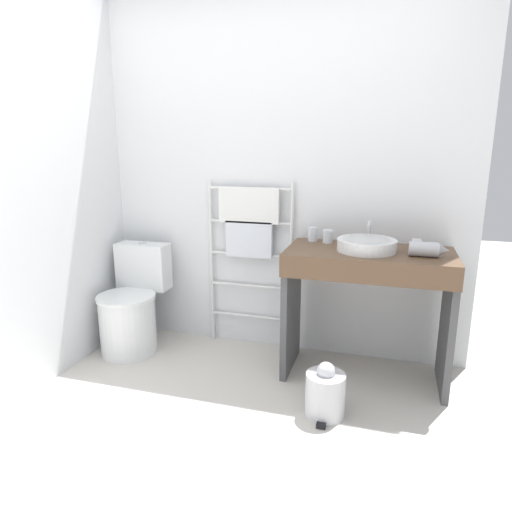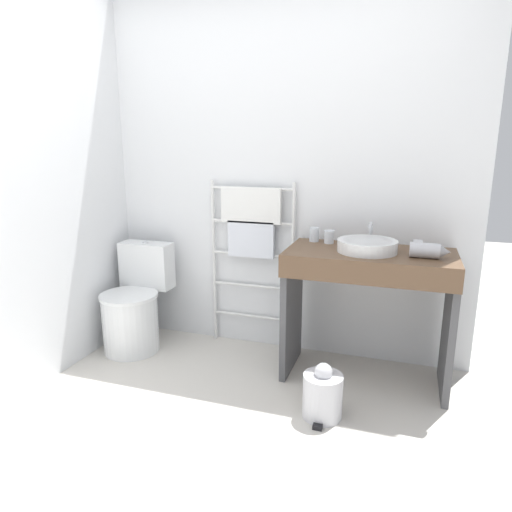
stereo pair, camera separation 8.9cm
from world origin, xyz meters
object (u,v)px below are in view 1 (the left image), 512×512
at_px(cup_near_wall, 313,234).
at_px(cup_near_edge, 328,236).
at_px(hair_dryer, 426,249).
at_px(sink_basin, 367,245).
at_px(toilet, 132,309).
at_px(towel_radiator, 249,232).
at_px(trash_bin, 325,393).

height_order(cup_near_wall, cup_near_edge, cup_near_wall).
xyz_separation_m(cup_near_edge, hair_dryer, (0.58, -0.20, 0.00)).
bearing_deg(sink_basin, hair_dryer, -5.70).
bearing_deg(hair_dryer, toilet, -179.70).
relative_size(toilet, towel_radiator, 0.63).
bearing_deg(towel_radiator, trash_bin, -48.30).
height_order(toilet, hair_dryer, hair_dryer).
relative_size(towel_radiator, cup_near_wall, 13.08).
bearing_deg(trash_bin, toilet, 162.94).
bearing_deg(cup_near_wall, toilet, -169.25).
distance_m(hair_dryer, trash_bin, 0.99).
bearing_deg(toilet, cup_near_edge, 8.91).
height_order(towel_radiator, trash_bin, towel_radiator).
bearing_deg(towel_radiator, hair_dryer, -14.24).
xyz_separation_m(sink_basin, hair_dryer, (0.33, -0.03, 0.01)).
distance_m(toilet, towel_radiator, 1.01).
distance_m(toilet, hair_dryer, 2.01).
distance_m(towel_radiator, sink_basin, 0.85).
xyz_separation_m(cup_near_wall, hair_dryer, (0.68, -0.23, -0.00)).
xyz_separation_m(toilet, trash_bin, (1.45, -0.45, -0.17)).
xyz_separation_m(hair_dryer, trash_bin, (-0.48, -0.46, -0.74)).
distance_m(towel_radiator, cup_near_edge, 0.57).
height_order(cup_near_edge, trash_bin, cup_near_edge).
relative_size(towel_radiator, cup_near_edge, 14.44).
bearing_deg(hair_dryer, cup_near_edge, 160.98).
xyz_separation_m(toilet, sink_basin, (1.60, 0.04, 0.56)).
bearing_deg(towel_radiator, cup_near_wall, -7.92).
height_order(toilet, trash_bin, toilet).
relative_size(toilet, trash_bin, 2.40).
distance_m(toilet, cup_near_wall, 1.39).
distance_m(cup_near_wall, cup_near_edge, 0.11).
height_order(toilet, sink_basin, sink_basin).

